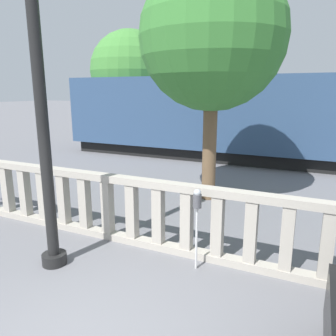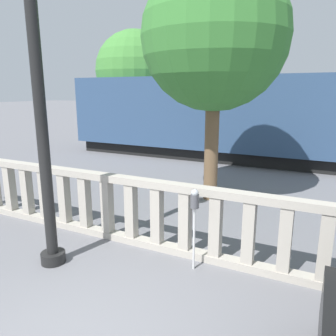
{
  "view_description": "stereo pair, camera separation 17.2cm",
  "coord_description": "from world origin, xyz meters",
  "px_view_note": "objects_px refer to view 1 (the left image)",
  "views": [
    {
      "loc": [
        2.37,
        -2.47,
        3.04
      ],
      "look_at": [
        -0.55,
        3.84,
        1.4
      ],
      "focal_mm": 35.0,
      "sensor_mm": 36.0,
      "label": 1
    },
    {
      "loc": [
        2.52,
        -2.39,
        3.04
      ],
      "look_at": [
        -0.55,
        3.84,
        1.4
      ],
      "focal_mm": 35.0,
      "sensor_mm": 36.0,
      "label": 2
    }
  ],
  "objects_px": {
    "tree_left": "(213,38)",
    "lamppost": "(38,67)",
    "parking_meter": "(197,207)",
    "tree_right": "(130,71)"
  },
  "relations": [
    {
      "from": "tree_left",
      "to": "tree_right",
      "type": "bearing_deg",
      "value": 134.68
    },
    {
      "from": "lamppost",
      "to": "parking_meter",
      "type": "relative_size",
      "value": 4.36
    },
    {
      "from": "lamppost",
      "to": "tree_right",
      "type": "height_order",
      "value": "lamppost"
    },
    {
      "from": "parking_meter",
      "to": "tree_right",
      "type": "relative_size",
      "value": 0.24
    },
    {
      "from": "tree_left",
      "to": "lamppost",
      "type": "bearing_deg",
      "value": -105.92
    },
    {
      "from": "lamppost",
      "to": "tree_left",
      "type": "bearing_deg",
      "value": 74.08
    },
    {
      "from": "parking_meter",
      "to": "tree_left",
      "type": "bearing_deg",
      "value": 104.97
    },
    {
      "from": "lamppost",
      "to": "tree_left",
      "type": "xyz_separation_m",
      "value": [
        1.35,
        4.73,
        0.98
      ]
    },
    {
      "from": "parking_meter",
      "to": "tree_right",
      "type": "height_order",
      "value": "tree_right"
    },
    {
      "from": "parking_meter",
      "to": "tree_right",
      "type": "bearing_deg",
      "value": 125.89
    }
  ]
}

